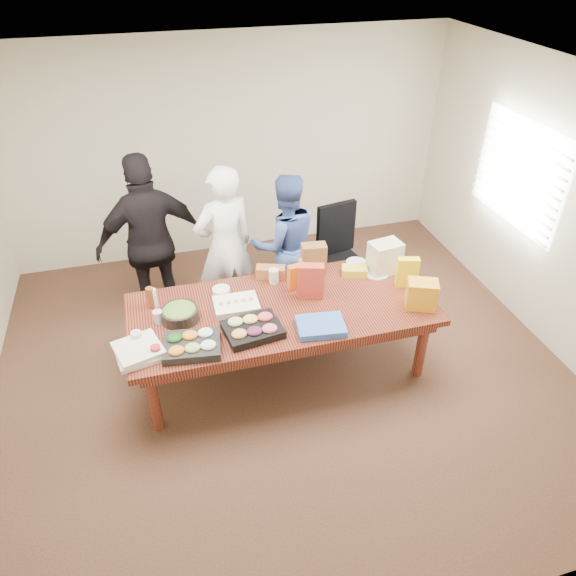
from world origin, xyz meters
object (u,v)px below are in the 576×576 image
object	(u,v)px
person_center	(225,247)
sheet_cake	(236,305)
office_chair	(341,261)
salad_bowl	(180,314)
person_right	(285,244)
conference_table	(282,338)

from	to	relation	value
person_center	sheet_cake	distance (m)	0.89
office_chair	sheet_cake	world-z (taller)	office_chair
person_center	salad_bowl	size ratio (longest dim) A/B	5.28
person_center	person_right	world-z (taller)	person_center
conference_table	salad_bowl	distance (m)	1.02
sheet_cake	conference_table	bearing A→B (deg)	-10.99
sheet_cake	salad_bowl	bearing A→B (deg)	-175.94
person_center	salad_bowl	distance (m)	1.08
person_right	sheet_cake	size ratio (longest dim) A/B	3.97
office_chair	person_right	bearing A→B (deg)	158.34
person_center	sheet_cake	bearing A→B (deg)	70.68
person_center	sheet_cake	world-z (taller)	person_center
sheet_cake	salad_bowl	distance (m)	0.51
person_right	sheet_cake	world-z (taller)	person_right
person_center	sheet_cake	xyz separation A→B (m)	(-0.06, -0.89, -0.10)
person_center	office_chair	bearing A→B (deg)	161.20
salad_bowl	office_chair	bearing A→B (deg)	24.34
conference_table	person_center	xyz separation A→B (m)	(-0.34, 0.98, 0.51)
office_chair	sheet_cake	distance (m)	1.58
person_right	sheet_cake	distance (m)	1.18
conference_table	sheet_cake	bearing A→B (deg)	167.53
sheet_cake	person_center	bearing A→B (deg)	87.53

